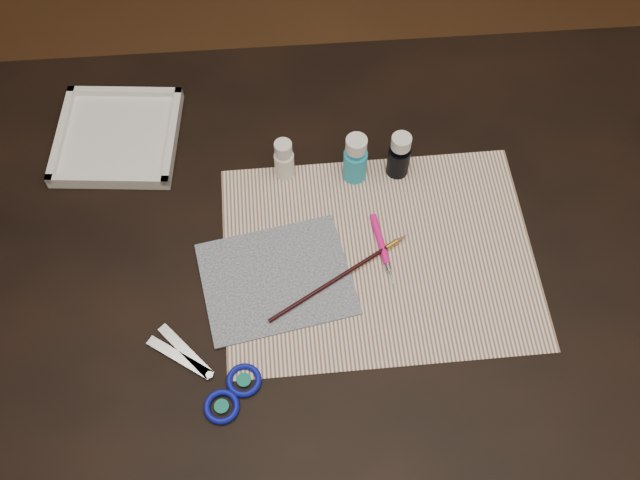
{
  "coord_description": "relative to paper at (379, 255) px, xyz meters",
  "views": [
    {
      "loc": [
        -0.04,
        -0.53,
        1.71
      ],
      "look_at": [
        0.0,
        0.0,
        0.8
      ],
      "focal_mm": 40.0,
      "sensor_mm": 36.0,
      "label": 1
    }
  ],
  "objects": [
    {
      "name": "palette_tray",
      "position": [
        -0.41,
        0.26,
        0.01
      ],
      "size": [
        0.22,
        0.22,
        0.02
      ],
      "primitive_type": "cube",
      "rotation": [
        0.0,
        0.0,
        -0.09
      ],
      "color": "white",
      "rests_on": "table"
    },
    {
      "name": "paint_bottle_navy",
      "position": [
        0.05,
        0.16,
        0.04
      ],
      "size": [
        0.05,
        0.05,
        0.09
      ],
      "primitive_type": "cylinder",
      "rotation": [
        0.0,
        0.0,
        0.38
      ],
      "color": "black",
      "rests_on": "table"
    },
    {
      "name": "ground",
      "position": [
        -0.09,
        0.01,
        -0.76
      ],
      "size": [
        3.5,
        3.5,
        0.02
      ],
      "primitive_type": "cube",
      "color": "#422614",
      "rests_on": "ground"
    },
    {
      "name": "paintbrush",
      "position": [
        -0.06,
        -0.04,
        0.01
      ],
      "size": [
        0.23,
        0.14,
        0.01
      ],
      "primitive_type": null,
      "rotation": [
        0.0,
        0.0,
        0.53
      ],
      "color": "black",
      "rests_on": "canvas"
    },
    {
      "name": "canvas",
      "position": [
        -0.16,
        -0.03,
        0.0
      ],
      "size": [
        0.25,
        0.21,
        0.0
      ],
      "primitive_type": "cube",
      "rotation": [
        0.0,
        0.0,
        0.18
      ],
      "color": "#12223F",
      "rests_on": "paper"
    },
    {
      "name": "table",
      "position": [
        -0.09,
        0.01,
        -0.38
      ],
      "size": [
        1.3,
        0.9,
        0.75
      ],
      "primitive_type": "cube",
      "color": "black",
      "rests_on": "ground"
    },
    {
      "name": "paper",
      "position": [
        0.0,
        0.0,
        0.0
      ],
      "size": [
        0.48,
        0.37,
        0.0
      ],
      "primitive_type": "cube",
      "rotation": [
        0.0,
        0.0,
        0.02
      ],
      "color": "white",
      "rests_on": "table"
    },
    {
      "name": "scissors",
      "position": [
        -0.28,
        -0.17,
        0.0
      ],
      "size": [
        0.21,
        0.19,
        0.01
      ],
      "primitive_type": null,
      "rotation": [
        0.0,
        0.0,
        2.54
      ],
      "color": "silver",
      "rests_on": "table"
    },
    {
      "name": "craft_knife",
      "position": [
        0.01,
        0.0,
        0.01
      ],
      "size": [
        0.03,
        0.13,
        0.01
      ],
      "primitive_type": null,
      "rotation": [
        0.0,
        0.0,
        -1.44
      ],
      "color": "#FF1193",
      "rests_on": "paper"
    },
    {
      "name": "paint_bottle_cyan",
      "position": [
        -0.02,
        0.15,
        0.05
      ],
      "size": [
        0.05,
        0.05,
        0.09
      ],
      "primitive_type": "cylinder",
      "rotation": [
        0.0,
        0.0,
        0.2
      ],
      "color": "#25ADD3",
      "rests_on": "table"
    },
    {
      "name": "paint_bottle_white",
      "position": [
        -0.14,
        0.17,
        0.04
      ],
      "size": [
        0.04,
        0.04,
        0.08
      ],
      "primitive_type": "cylinder",
      "rotation": [
        0.0,
        0.0,
        -0.12
      ],
      "color": "white",
      "rests_on": "table"
    }
  ]
}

